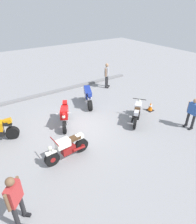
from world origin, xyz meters
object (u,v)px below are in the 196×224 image
at_px(person_in_red_shirt, 15,198).
at_px(person_in_blue_shirt, 193,112).
at_px(person_in_gray_shirt, 107,74).
at_px(motorcycle_cream_vintage, 67,148).
at_px(motorcycle_blue_sportbike, 88,96).
at_px(motorcycle_silver_cruiser, 137,113).
at_px(motorcycle_red_sportbike, 65,115).
at_px(traffic_cone, 150,106).

height_order(person_in_red_shirt, person_in_blue_shirt, person_in_red_shirt).
distance_m(person_in_red_shirt, person_in_gray_shirt, 10.62).
height_order(motorcycle_cream_vintage, person_in_blue_shirt, person_in_blue_shirt).
height_order(motorcycle_blue_sportbike, person_in_red_shirt, person_in_red_shirt).
bearing_deg(person_in_blue_shirt, motorcycle_silver_cruiser, -43.72).
distance_m(motorcycle_red_sportbike, traffic_cone, 4.98).
bearing_deg(person_in_red_shirt, traffic_cone, 60.65).
height_order(motorcycle_cream_vintage, person_in_gray_shirt, person_in_gray_shirt).
bearing_deg(person_in_red_shirt, person_in_blue_shirt, 44.61).
relative_size(motorcycle_red_sportbike, traffic_cone, 3.40).
bearing_deg(person_in_gray_shirt, motorcycle_cream_vintage, -87.16).
height_order(person_in_red_shirt, person_in_gray_shirt, person_in_gray_shirt).
xyz_separation_m(person_in_red_shirt, person_in_blue_shirt, (8.39, 0.19, -0.12)).
bearing_deg(motorcycle_silver_cruiser, person_in_red_shirt, 159.00).
bearing_deg(person_in_blue_shirt, person_in_red_shirt, 5.10).
bearing_deg(motorcycle_blue_sportbike, motorcycle_red_sportbike, 143.49).
distance_m(motorcycle_blue_sportbike, person_in_blue_shirt, 5.78).
height_order(motorcycle_blue_sportbike, motorcycle_red_sportbike, same).
bearing_deg(person_in_gray_shirt, person_in_blue_shirt, -36.69).
distance_m(motorcycle_blue_sportbike, person_in_gray_shirt, 3.14).
xyz_separation_m(motorcycle_blue_sportbike, motorcycle_red_sportbike, (-2.16, -1.27, 0.00)).
distance_m(person_in_gray_shirt, traffic_cone, 4.38).
relative_size(person_in_red_shirt, person_in_blue_shirt, 1.10).
distance_m(motorcycle_silver_cruiser, motorcycle_cream_vintage, 4.31).
xyz_separation_m(person_in_gray_shirt, person_in_blue_shirt, (0.27, -6.65, -0.13)).
xyz_separation_m(motorcycle_blue_sportbike, traffic_cone, (2.61, -2.65, -0.33)).
height_order(motorcycle_red_sportbike, person_in_blue_shirt, person_in_blue_shirt).
bearing_deg(motorcycle_blue_sportbike, motorcycle_cream_vintage, 161.17).
xyz_separation_m(motorcycle_silver_cruiser, motorcycle_red_sportbike, (-3.29, 1.78, 0.07)).
xyz_separation_m(motorcycle_silver_cruiser, traffic_cone, (1.48, 0.41, -0.26)).
height_order(motorcycle_red_sportbike, person_in_gray_shirt, person_in_gray_shirt).
distance_m(person_in_blue_shirt, traffic_cone, 2.44).
height_order(motorcycle_blue_sportbike, motorcycle_cream_vintage, motorcycle_blue_sportbike).
xyz_separation_m(motorcycle_red_sportbike, person_in_blue_shirt, (5.06, -3.71, 0.31)).
relative_size(motorcycle_blue_sportbike, motorcycle_cream_vintage, 0.96).
distance_m(motorcycle_silver_cruiser, person_in_red_shirt, 6.97).
bearing_deg(person_in_red_shirt, motorcycle_silver_cruiser, 61.10).
height_order(motorcycle_silver_cruiser, person_in_gray_shirt, person_in_gray_shirt).
height_order(motorcycle_silver_cruiser, motorcycle_red_sportbike, motorcycle_red_sportbike).
bearing_deg(motorcycle_silver_cruiser, traffic_cone, -23.50).
xyz_separation_m(person_in_red_shirt, traffic_cone, (8.10, 2.53, -0.76)).
height_order(motorcycle_cream_vintage, traffic_cone, motorcycle_cream_vintage).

